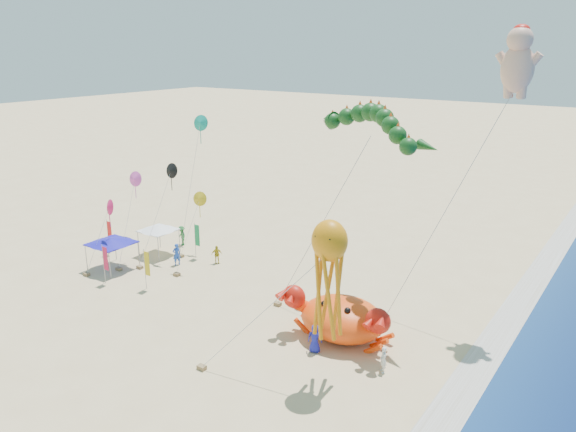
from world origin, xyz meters
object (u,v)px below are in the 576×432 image
(canopy_blue, at_px, (111,241))
(canopy_white, at_px, (158,228))
(crab_inflatable, at_px, (341,317))
(octopus_kite, at_px, (329,270))
(dragon_kite, at_px, (369,128))
(cherub_kite, at_px, (518,61))

(canopy_blue, height_order, canopy_white, same)
(crab_inflatable, bearing_deg, canopy_white, 169.15)
(crab_inflatable, relative_size, canopy_white, 2.45)
(canopy_white, bearing_deg, octopus_kite, -20.63)
(dragon_kite, distance_m, octopus_kite, 11.15)
(canopy_white, bearing_deg, cherub_kite, 8.89)
(crab_inflatable, relative_size, cherub_kite, 0.39)
(cherub_kite, bearing_deg, dragon_kite, -154.44)
(crab_inflatable, height_order, octopus_kite, octopus_kite)
(cherub_kite, bearing_deg, octopus_kite, -113.04)
(canopy_blue, bearing_deg, canopy_white, 82.02)
(cherub_kite, distance_m, canopy_blue, 32.96)
(dragon_kite, xyz_separation_m, canopy_blue, (-20.43, -5.13, -10.28))
(crab_inflatable, xyz_separation_m, canopy_blue, (-21.32, -0.58, 1.01))
(cherub_kite, bearing_deg, canopy_white, -171.11)
(dragon_kite, xyz_separation_m, octopus_kite, (2.41, -8.95, -6.21))
(octopus_kite, distance_m, canopy_white, 24.07)
(cherub_kite, bearing_deg, crab_inflatable, -129.86)
(crab_inflatable, height_order, cherub_kite, cherub_kite)
(dragon_kite, bearing_deg, crab_inflatable, -78.94)
(crab_inflatable, bearing_deg, cherub_kite, 50.14)
(cherub_kite, height_order, canopy_white, cherub_kite)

